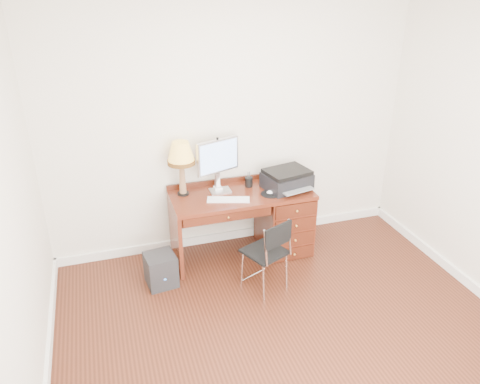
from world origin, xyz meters
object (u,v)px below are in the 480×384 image
object	(u,v)px
desk	(269,216)
monitor	(219,159)
equipment_box	(161,270)
phone	(218,186)
leg_lamp	(181,156)
printer	(287,179)
chair	(267,249)

from	to	relation	value
desk	monitor	bearing A→B (deg)	166.07
monitor	equipment_box	bearing A→B (deg)	-168.99
phone	equipment_box	bearing A→B (deg)	-150.18
desk	leg_lamp	size ratio (longest dim) A/B	2.57
leg_lamp	phone	bearing A→B (deg)	-0.18
printer	chair	bearing A→B (deg)	-136.86
printer	phone	bearing A→B (deg)	154.14
leg_lamp	desk	bearing A→B (deg)	-9.07
leg_lamp	equipment_box	xyz separation A→B (m)	(-0.35, -0.45, -1.01)
printer	chair	world-z (taller)	printer
equipment_box	leg_lamp	bearing A→B (deg)	45.17
phone	chair	distance (m)	0.96
monitor	printer	distance (m)	0.77
chair	equipment_box	xyz separation A→B (m)	(-0.98, 0.41, -0.30)
monitor	equipment_box	size ratio (longest dim) A/B	1.70
monitor	leg_lamp	xyz separation A→B (m)	(-0.39, 0.02, 0.07)
leg_lamp	equipment_box	size ratio (longest dim) A/B	1.73
desk	monitor	xyz separation A→B (m)	(-0.53, 0.13, 0.70)
desk	chair	bearing A→B (deg)	-112.18
desk	monitor	size ratio (longest dim) A/B	2.62
chair	equipment_box	size ratio (longest dim) A/B	2.31
desk	monitor	world-z (taller)	monitor
leg_lamp	phone	size ratio (longest dim) A/B	3.41
leg_lamp	chair	world-z (taller)	leg_lamp
printer	equipment_box	size ratio (longest dim) A/B	1.60
leg_lamp	equipment_box	world-z (taller)	leg_lamp
desk	chair	world-z (taller)	chair
leg_lamp	equipment_box	distance (m)	1.16
monitor	phone	xyz separation A→B (m)	(-0.01, 0.01, -0.31)
desk	leg_lamp	distance (m)	1.21
desk	chair	size ratio (longest dim) A/B	1.93
desk	equipment_box	world-z (taller)	desk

